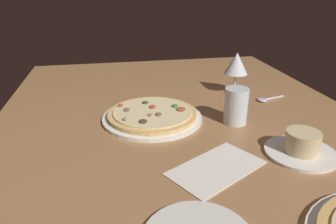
% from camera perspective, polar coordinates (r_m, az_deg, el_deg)
% --- Properties ---
extents(dining_table, '(1.50, 1.10, 0.04)m').
position_cam_1_polar(dining_table, '(0.92, 2.93, -3.27)').
color(dining_table, '#996B42').
rests_on(dining_table, ground).
extents(pizza_main, '(0.30, 0.30, 0.03)m').
position_cam_1_polar(pizza_main, '(0.93, -2.87, -0.61)').
color(pizza_main, white).
rests_on(pizza_main, dining_table).
extents(ramekin_on_saucer, '(0.17, 0.17, 0.06)m').
position_cam_1_polar(ramekin_on_saucer, '(0.81, 23.05, -5.72)').
color(ramekin_on_saucer, silver).
rests_on(ramekin_on_saucer, dining_table).
extents(wine_glass_far, '(0.08, 0.08, 0.15)m').
position_cam_1_polar(wine_glass_far, '(1.15, 12.30, 8.44)').
color(wine_glass_far, silver).
rests_on(wine_glass_far, dining_table).
extents(water_glass, '(0.07, 0.07, 0.10)m').
position_cam_1_polar(water_glass, '(0.92, 12.18, 0.69)').
color(water_glass, silver).
rests_on(water_glass, dining_table).
extents(paper_menu, '(0.21, 0.24, 0.00)m').
position_cam_1_polar(paper_menu, '(0.71, 8.76, -9.99)').
color(paper_menu, silver).
rests_on(paper_menu, dining_table).
extents(spoon, '(0.05, 0.11, 0.01)m').
position_cam_1_polar(spoon, '(1.13, 17.20, 2.19)').
color(spoon, silver).
rests_on(spoon, dining_table).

